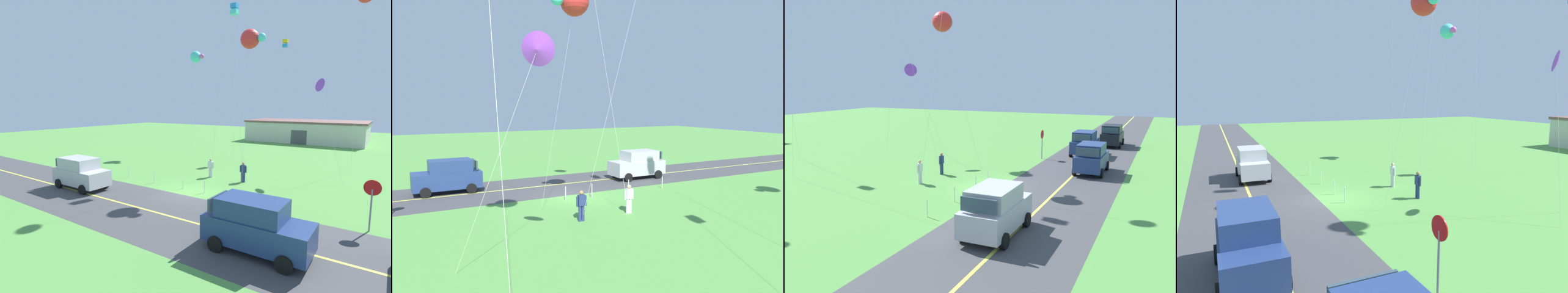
# 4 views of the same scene
# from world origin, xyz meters

# --- Properties ---
(ground_plane) EXTENTS (120.00, 120.00, 0.10)m
(ground_plane) POSITION_xyz_m (0.00, 0.00, -0.05)
(ground_plane) COLOR #549342
(asphalt_road) EXTENTS (120.00, 7.00, 0.00)m
(asphalt_road) POSITION_xyz_m (0.00, -4.00, 0.00)
(asphalt_road) COLOR #424244
(asphalt_road) RESTS_ON ground
(road_centre_stripe) EXTENTS (120.00, 0.16, 0.00)m
(road_centre_stripe) POSITION_xyz_m (0.00, -4.00, 0.01)
(road_centre_stripe) COLOR #E5E04C
(road_centre_stripe) RESTS_ON asphalt_road
(car_suv_foreground) EXTENTS (4.40, 2.12, 2.24)m
(car_suv_foreground) POSITION_xyz_m (7.11, -5.01, 1.15)
(car_suv_foreground) COLOR navy
(car_suv_foreground) RESTS_ON ground
(car_parked_west_near) EXTENTS (4.40, 2.12, 2.24)m
(car_parked_west_near) POSITION_xyz_m (-7.20, -3.32, 1.15)
(car_parked_west_near) COLOR #B7B7BC
(car_parked_west_near) RESTS_ON ground
(person_adult_near) EXTENTS (0.58, 0.22, 1.60)m
(person_adult_near) POSITION_xyz_m (-0.96, 4.78, 0.86)
(person_adult_near) COLOR silver
(person_adult_near) RESTS_ON ground
(person_adult_companion) EXTENTS (0.58, 0.22, 1.60)m
(person_adult_companion) POSITION_xyz_m (1.99, 4.84, 0.86)
(person_adult_companion) COLOR navy
(person_adult_companion) RESTS_ON ground
(kite_yellow_high) EXTENTS (2.97, 2.60, 8.25)m
(kite_yellow_high) POSITION_xyz_m (6.30, 10.30, 7.67)
(kite_yellow_high) COLOR silver
(kite_yellow_high) RESTS_ON ground
(kite_orange_near) EXTENTS (1.90, 3.42, 11.58)m
(kite_orange_near) POSITION_xyz_m (2.38, 4.80, 10.87)
(kite_orange_near) COLOR silver
(kite_orange_near) RESTS_ON ground
(fence_post_0) EXTENTS (0.05, 0.05, 0.90)m
(fence_post_0) POSITION_xyz_m (-6.53, 0.70, 0.45)
(fence_post_0) COLOR silver
(fence_post_0) RESTS_ON ground
(fence_post_1) EXTENTS (0.05, 0.05, 0.90)m
(fence_post_1) POSITION_xyz_m (-3.67, 0.70, 0.45)
(fence_post_1) COLOR silver
(fence_post_1) RESTS_ON ground
(fence_post_2) EXTENTS (0.05, 0.05, 0.90)m
(fence_post_2) POSITION_xyz_m (-0.85, 0.70, 0.45)
(fence_post_2) COLOR silver
(fence_post_2) RESTS_ON ground
(fence_post_3) EXTENTS (0.05, 0.05, 0.90)m
(fence_post_3) POSITION_xyz_m (0.99, 0.70, 0.45)
(fence_post_3) COLOR silver
(fence_post_3) RESTS_ON ground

